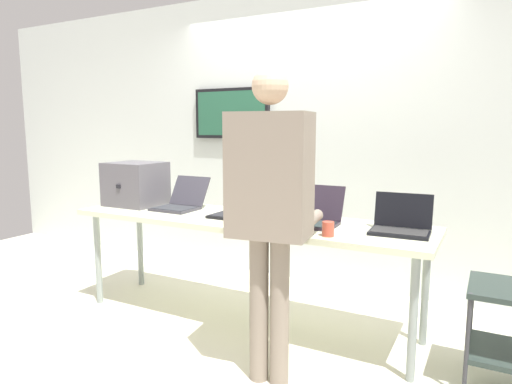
# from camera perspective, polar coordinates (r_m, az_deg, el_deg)

# --- Properties ---
(ground) EXTENTS (8.00, 8.00, 0.04)m
(ground) POSITION_cam_1_polar(r_m,az_deg,el_deg) (3.54, -1.51, -16.38)
(ground) COLOR silver
(back_wall) EXTENTS (8.00, 0.11, 2.72)m
(back_wall) POSITION_cam_1_polar(r_m,az_deg,el_deg) (4.24, 5.81, 6.97)
(back_wall) COLOR silver
(back_wall) RESTS_ON ground
(workbench) EXTENTS (2.69, 0.70, 0.80)m
(workbench) POSITION_cam_1_polar(r_m,az_deg,el_deg) (3.30, -1.56, -4.25)
(workbench) COLOR beige
(workbench) RESTS_ON ground
(equipment_box) EXTENTS (0.43, 0.40, 0.36)m
(equipment_box) POSITION_cam_1_polar(r_m,az_deg,el_deg) (3.93, -15.05, 1.03)
(equipment_box) COLOR #5A575E
(equipment_box) RESTS_ON workbench
(laptop_station_0) EXTENTS (0.34, 0.40, 0.25)m
(laptop_station_0) POSITION_cam_1_polar(r_m,az_deg,el_deg) (3.68, -9.56, -1.23)
(laptop_station_0) COLOR #393740
(laptop_station_0) RESTS_ON workbench
(laptop_station_1) EXTENTS (0.38, 0.35, 0.26)m
(laptop_station_1) POSITION_cam_1_polar(r_m,az_deg,el_deg) (3.33, -1.93, -2.10)
(laptop_station_1) COLOR black
(laptop_station_1) RESTS_ON workbench
(laptop_station_2) EXTENTS (0.33, 0.36, 0.25)m
(laptop_station_2) POSITION_cam_1_polar(r_m,az_deg,el_deg) (3.09, 7.55, -3.01)
(laptop_station_2) COLOR #28202B
(laptop_station_2) RESTS_ON workbench
(laptop_station_3) EXTENTS (0.37, 0.29, 0.24)m
(laptop_station_3) POSITION_cam_1_polar(r_m,az_deg,el_deg) (2.96, 17.97, -3.88)
(laptop_station_3) COLOR black
(laptop_station_3) RESTS_ON workbench
(person) EXTENTS (0.49, 0.63, 1.77)m
(person) POSITION_cam_1_polar(r_m,az_deg,el_deg) (2.46, 1.81, -0.66)
(person) COLOR gray
(person) RESTS_ON ground
(coffee_mug) EXTENTS (0.07, 0.07, 0.09)m
(coffee_mug) POSITION_cam_1_polar(r_m,az_deg,el_deg) (2.76, 9.16, -4.67)
(coffee_mug) COLOR #C24B37
(coffee_mug) RESTS_ON workbench
(paper_sheet) EXTENTS (0.26, 0.33, 0.00)m
(paper_sheet) POSITION_cam_1_polar(r_m,az_deg,el_deg) (3.03, 0.62, -4.24)
(paper_sheet) COLOR white
(paper_sheet) RESTS_ON workbench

